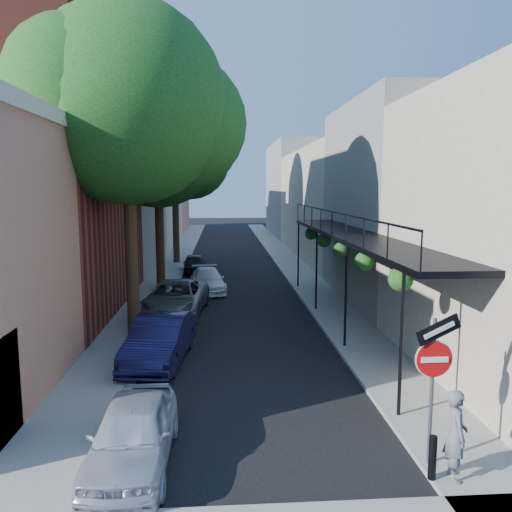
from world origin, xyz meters
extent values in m
plane|color=black|center=(0.00, 0.00, 0.00)|extent=(160.00, 160.00, 0.00)
cube|color=black|center=(0.00, 30.00, 0.01)|extent=(6.00, 64.00, 0.01)
cube|color=gray|center=(-4.00, 30.00, 0.06)|extent=(2.00, 64.00, 0.12)
cube|color=gray|center=(4.00, 30.00, 0.06)|extent=(2.00, 64.00, 0.12)
cube|color=beige|center=(-5.05, 2.50, 1.20)|extent=(0.10, 1.20, 2.20)
cube|color=gray|center=(-5.02, 14.00, 8.00)|extent=(0.06, 7.00, 4.00)
cube|color=gray|center=(-9.00, 26.00, 4.50)|extent=(8.00, 12.00, 9.00)
cube|color=beige|center=(-9.00, 40.00, 5.00)|extent=(8.00, 16.00, 10.00)
cube|color=tan|center=(-9.00, 54.00, 4.00)|extent=(8.00, 12.00, 8.00)
cube|color=gray|center=(9.00, 15.00, 4.50)|extent=(8.00, 10.00, 9.00)
cube|color=beige|center=(9.00, 30.00, 4.00)|extent=(8.00, 20.00, 8.00)
cube|color=gray|center=(9.00, 48.00, 5.00)|extent=(8.00, 16.00, 10.00)
cube|color=black|center=(4.20, 10.00, 3.50)|extent=(2.00, 16.00, 0.15)
cube|color=black|center=(3.25, 10.00, 4.38)|extent=(0.05, 16.00, 0.05)
cylinder|color=black|center=(3.30, 3.00, 1.81)|extent=(0.08, 0.08, 3.40)
cylinder|color=black|center=(3.30, 18.00, 1.81)|extent=(0.08, 0.08, 3.40)
sphere|color=#154614|center=(3.60, 4.00, 3.05)|extent=(0.60, 0.60, 0.60)
sphere|color=#154614|center=(3.60, 10.00, 3.05)|extent=(0.60, 0.60, 0.60)
sphere|color=#154614|center=(3.60, 16.00, 3.05)|extent=(0.60, 0.60, 0.60)
cylinder|color=#595B60|center=(3.15, 1.00, 1.45)|extent=(0.07, 0.07, 2.90)
cylinder|color=red|center=(3.15, 0.96, 2.15)|extent=(0.66, 0.04, 0.66)
cube|color=white|center=(3.15, 0.93, 2.15)|extent=(0.50, 0.02, 0.10)
cylinder|color=white|center=(3.15, 0.98, 2.15)|extent=(0.70, 0.02, 0.70)
cube|color=black|center=(3.20, 0.95, 2.70)|extent=(0.89, 0.15, 0.58)
cube|color=white|center=(3.20, 0.92, 2.70)|extent=(0.60, 0.10, 0.31)
cylinder|color=black|center=(3.00, 0.50, 0.52)|extent=(0.14, 0.14, 0.80)
cylinder|color=#312213|center=(-3.80, 10.00, 3.50)|extent=(0.44, 0.44, 7.00)
sphere|color=#154614|center=(-3.80, 10.00, 8.02)|extent=(6.80, 6.80, 6.80)
sphere|color=#154614|center=(-2.10, 11.02, 7.52)|extent=(4.76, 4.76, 4.76)
cylinder|color=#312213|center=(-3.80, 18.00, 3.15)|extent=(0.44, 0.44, 6.30)
sphere|color=#154614|center=(-3.80, 18.00, 7.20)|extent=(6.00, 6.00, 6.00)
sphere|color=#154614|center=(-2.30, 18.90, 6.70)|extent=(4.20, 4.20, 4.20)
cylinder|color=#312213|center=(-3.80, 27.00, 3.67)|extent=(0.44, 0.44, 7.35)
sphere|color=#154614|center=(-3.80, 27.00, 8.40)|extent=(7.00, 7.00, 7.00)
sphere|color=#154614|center=(-2.05, 28.05, 7.90)|extent=(4.90, 4.90, 4.90)
imported|color=#B1B7C4|center=(-2.36, 1.54, 0.62)|extent=(1.50, 3.67, 1.25)
imported|color=#131238|center=(-2.54, 7.19, 0.70)|extent=(1.97, 4.38, 1.40)
imported|color=slate|center=(-2.60, 12.74, 0.70)|extent=(2.79, 5.23, 1.40)
imported|color=white|center=(-1.40, 17.51, 0.57)|extent=(2.04, 4.08, 1.14)
imported|color=black|center=(-2.38, 23.18, 0.57)|extent=(1.54, 3.40, 1.13)
imported|color=slate|center=(3.40, 0.50, 0.93)|extent=(0.49, 0.65, 1.63)
camera|label=1|loc=(-0.66, -7.46, 5.22)|focal=35.00mm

